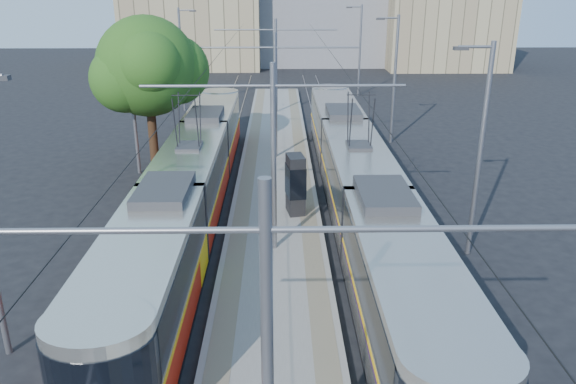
{
  "coord_description": "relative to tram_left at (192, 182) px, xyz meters",
  "views": [
    {
      "loc": [
        0.21,
        -11.43,
        9.88
      ],
      "look_at": [
        0.56,
        10.59,
        1.6
      ],
      "focal_mm": 35.0,
      "sensor_mm": 36.0,
      "label": 1
    }
  ],
  "objects": [
    {
      "name": "street_lamps",
      "position": [
        3.6,
        9.45,
        2.47
      ],
      "size": [
        15.18,
        38.22,
        8.0
      ],
      "color": "slate",
      "rests_on": "ground"
    },
    {
      "name": "platform",
      "position": [
        3.6,
        5.45,
        -1.56
      ],
      "size": [
        4.0,
        50.0,
        0.3
      ],
      "primitive_type": "cube",
      "color": "gray",
      "rests_on": "ground"
    },
    {
      "name": "building_right",
      "position": [
        23.6,
        46.45,
        4.8
      ],
      "size": [
        14.28,
        10.2,
        13.0
      ],
      "color": "tan",
      "rests_on": "ground"
    },
    {
      "name": "shelter",
      "position": [
        4.51,
        -0.05,
        -0.04
      ],
      "size": [
        0.92,
        1.29,
        2.62
      ],
      "rotation": [
        0.0,
        0.0,
        0.17
      ],
      "color": "black",
      "rests_on": "platform"
    },
    {
      "name": "tram_right",
      "position": [
        7.2,
        0.0,
        0.15
      ],
      "size": [
        2.43,
        30.65,
        5.5
      ],
      "color": "black",
      "rests_on": "ground"
    },
    {
      "name": "tactile_strip_left",
      "position": [
        2.15,
        5.45,
        -1.4
      ],
      "size": [
        0.7,
        50.0,
        0.01
      ],
      "primitive_type": "cube",
      "color": "gray",
      "rests_on": "platform"
    },
    {
      "name": "rails",
      "position": [
        3.6,
        5.45,
        -1.69
      ],
      "size": [
        8.71,
        70.0,
        0.03
      ],
      "color": "gray",
      "rests_on": "ground"
    },
    {
      "name": "building_left",
      "position": [
        -6.4,
        48.45,
        5.1
      ],
      "size": [
        16.32,
        12.24,
        13.6
      ],
      "color": "tan",
      "rests_on": "ground"
    },
    {
      "name": "tree",
      "position": [
        -2.72,
        6.96,
        3.93
      ],
      "size": [
        5.74,
        5.3,
        8.34
      ],
      "color": "#382314",
      "rests_on": "ground"
    },
    {
      "name": "catenary",
      "position": [
        3.6,
        2.61,
        2.81
      ],
      "size": [
        9.2,
        70.0,
        7.0
      ],
      "color": "slate",
      "rests_on": "platform"
    },
    {
      "name": "tactile_strip_right",
      "position": [
        5.05,
        5.45,
        -1.4
      ],
      "size": [
        0.7,
        50.0,
        0.01
      ],
      "primitive_type": "cube",
      "color": "gray",
      "rests_on": "platform"
    },
    {
      "name": "tram_left",
      "position": [
        0.0,
        0.0,
        0.0
      ],
      "size": [
        2.43,
        27.99,
        5.5
      ],
      "color": "black",
      "rests_on": "ground"
    }
  ]
}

